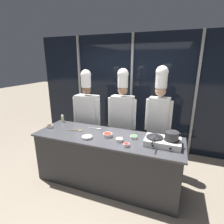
# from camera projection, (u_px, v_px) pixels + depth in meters

# --- Properties ---
(ground_plane) EXTENTS (24.00, 24.00, 0.00)m
(ground_plane) POSITION_uv_depth(u_px,v_px,m) (107.00, 181.00, 3.17)
(ground_plane) COLOR gray
(window_wall_back) EXTENTS (4.95, 0.09, 2.70)m
(window_wall_back) POSITION_uv_depth(u_px,v_px,m) (132.00, 93.00, 4.23)
(window_wall_back) COLOR black
(window_wall_back) RESTS_ON ground_plane
(demo_counter) EXTENTS (2.49, 0.80, 0.90)m
(demo_counter) POSITION_uv_depth(u_px,v_px,m) (107.00, 159.00, 3.05)
(demo_counter) COLOR #2D2D30
(demo_counter) RESTS_ON ground_plane
(portable_stove) EXTENTS (0.52, 0.36, 0.11)m
(portable_stove) POSITION_uv_depth(u_px,v_px,m) (163.00, 142.00, 2.61)
(portable_stove) COLOR silver
(portable_stove) RESTS_ON demo_counter
(frying_pan) EXTENTS (0.26, 0.44, 0.05)m
(frying_pan) POSITION_uv_depth(u_px,v_px,m) (155.00, 136.00, 2.62)
(frying_pan) COLOR #232326
(frying_pan) RESTS_ON portable_stove
(stock_pot) EXTENTS (0.23, 0.20, 0.12)m
(stock_pot) POSITION_uv_depth(u_px,v_px,m) (172.00, 135.00, 2.53)
(stock_pot) COLOR #333335
(stock_pot) RESTS_ON portable_stove
(squeeze_bottle_oil) EXTENTS (0.05, 0.05, 0.17)m
(squeeze_bottle_oil) POSITION_uv_depth(u_px,v_px,m) (62.00, 118.00, 3.58)
(squeeze_bottle_oil) COLOR beige
(squeeze_bottle_oil) RESTS_ON demo_counter
(prep_bowl_shrimp) EXTENTS (0.12, 0.12, 0.05)m
(prep_bowl_shrimp) POSITION_uv_depth(u_px,v_px,m) (119.00, 140.00, 2.71)
(prep_bowl_shrimp) COLOR silver
(prep_bowl_shrimp) RESTS_ON demo_counter
(prep_bowl_chili_flakes) EXTENTS (0.16, 0.16, 0.06)m
(prep_bowl_chili_flakes) POSITION_uv_depth(u_px,v_px,m) (108.00, 135.00, 2.89)
(prep_bowl_chili_flakes) COLOR silver
(prep_bowl_chili_flakes) RESTS_ON demo_counter
(prep_bowl_chicken) EXTENTS (0.17, 0.17, 0.04)m
(prep_bowl_chicken) POSITION_uv_depth(u_px,v_px,m) (87.00, 137.00, 2.83)
(prep_bowl_chicken) COLOR silver
(prep_bowl_chicken) RESTS_ON demo_counter
(prep_bowl_soy_glaze) EXTENTS (0.12, 0.12, 0.06)m
(prep_bowl_soy_glaze) POSITION_uv_depth(u_px,v_px,m) (50.00, 126.00, 3.27)
(prep_bowl_soy_glaze) COLOR silver
(prep_bowl_soy_glaze) RESTS_ON demo_counter
(prep_bowl_scallions) EXTENTS (0.12, 0.12, 0.05)m
(prep_bowl_scallions) POSITION_uv_depth(u_px,v_px,m) (133.00, 137.00, 2.82)
(prep_bowl_scallions) COLOR silver
(prep_bowl_scallions) RESTS_ON demo_counter
(prep_bowl_bell_pepper) EXTENTS (0.10, 0.10, 0.05)m
(prep_bowl_bell_pepper) POSITION_uv_depth(u_px,v_px,m) (126.00, 145.00, 2.56)
(prep_bowl_bell_pepper) COLOR silver
(prep_bowl_bell_pepper) RESTS_ON demo_counter
(serving_spoon_slotted) EXTENTS (0.27, 0.11, 0.02)m
(serving_spoon_slotted) POSITION_uv_depth(u_px,v_px,m) (78.00, 130.00, 3.14)
(serving_spoon_slotted) COLOR olive
(serving_spoon_slotted) RESTS_ON demo_counter
(serving_spoon_solid) EXTENTS (0.27, 0.06, 0.02)m
(serving_spoon_solid) POSITION_uv_depth(u_px,v_px,m) (97.00, 128.00, 3.22)
(serving_spoon_solid) COLOR #B2B5BA
(serving_spoon_solid) RESTS_ON demo_counter
(chef_head) EXTENTS (0.63, 0.27, 1.94)m
(chef_head) POSITION_uv_depth(u_px,v_px,m) (87.00, 111.00, 3.69)
(chef_head) COLOR #2D3856
(chef_head) RESTS_ON ground_plane
(chef_sous) EXTENTS (0.58, 0.23, 1.97)m
(chef_sous) POSITION_uv_depth(u_px,v_px,m) (122.00, 111.00, 3.49)
(chef_sous) COLOR #4C4C51
(chef_sous) RESTS_ON ground_plane
(chef_line) EXTENTS (0.48, 0.22, 2.03)m
(chef_line) POSITION_uv_depth(u_px,v_px,m) (159.00, 111.00, 3.21)
(chef_line) COLOR #232326
(chef_line) RESTS_ON ground_plane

